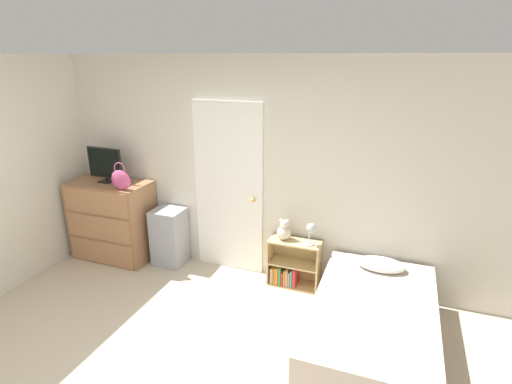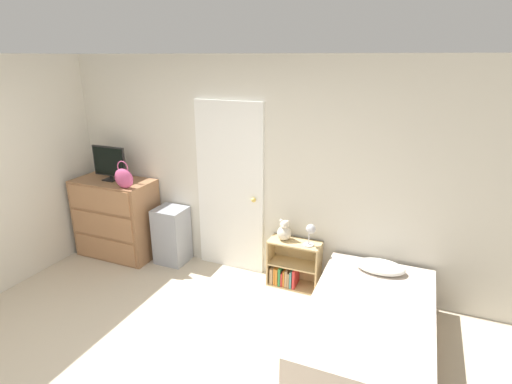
{
  "view_description": "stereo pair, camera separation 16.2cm",
  "coord_description": "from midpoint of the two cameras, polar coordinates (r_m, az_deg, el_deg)",
  "views": [
    {
      "loc": [
        1.78,
        -1.86,
        2.52
      ],
      "look_at": [
        0.34,
        1.99,
        1.12
      ],
      "focal_mm": 28.0,
      "sensor_mm": 36.0,
      "label": 1
    },
    {
      "loc": [
        1.93,
        -1.8,
        2.52
      ],
      "look_at": [
        0.34,
        1.99,
        1.12
      ],
      "focal_mm": 28.0,
      "sensor_mm": 36.0,
      "label": 2
    }
  ],
  "objects": [
    {
      "name": "handbag",
      "position": [
        4.96,
        -17.48,
        1.93
      ],
      "size": [
        0.26,
        0.1,
        0.34
      ],
      "color": "#C64C7F",
      "rests_on": "dresser"
    },
    {
      "name": "wall_back",
      "position": [
        4.67,
        -1.47,
        3.35
      ],
      "size": [
        10.0,
        0.06,
        2.55
      ],
      "color": "beige",
      "rests_on": "ground_plane"
    },
    {
      "name": "tv",
      "position": [
        5.32,
        -19.42,
        3.97
      ],
      "size": [
        0.49,
        0.16,
        0.44
      ],
      "color": "black",
      "rests_on": "dresser"
    },
    {
      "name": "desk_lamp",
      "position": [
        4.37,
        8.86,
        -5.55
      ],
      "size": [
        0.13,
        0.13,
        0.26
      ],
      "color": "#B2B2B7",
      "rests_on": "bookshelf"
    },
    {
      "name": "storage_bin",
      "position": [
        5.2,
        -11.06,
        -6.09
      ],
      "size": [
        0.38,
        0.35,
        0.72
      ],
      "color": "#999EA8",
      "rests_on": "ground_plane"
    },
    {
      "name": "dresser",
      "position": [
        5.52,
        -18.49,
        -3.53
      ],
      "size": [
        1.02,
        0.55,
        1.03
      ],
      "color": "#996B47",
      "rests_on": "ground_plane"
    },
    {
      "name": "bed",
      "position": [
        3.9,
        17.0,
        -18.12
      ],
      "size": [
        1.08,
        1.83,
        0.57
      ],
      "color": "#996B47",
      "rests_on": "ground_plane"
    },
    {
      "name": "door_closed",
      "position": [
        4.74,
        -2.75,
        0.46
      ],
      "size": [
        0.85,
        0.09,
        2.06
      ],
      "color": "white",
      "rests_on": "ground_plane"
    },
    {
      "name": "bookshelf",
      "position": [
        4.69,
        6.0,
        -10.7
      ],
      "size": [
        0.59,
        0.26,
        0.56
      ],
      "color": "tan",
      "rests_on": "ground_plane"
    },
    {
      "name": "teddy_bear",
      "position": [
        4.51,
        5.08,
        -5.61
      ],
      "size": [
        0.16,
        0.16,
        0.25
      ],
      "color": "beige",
      "rests_on": "bookshelf"
    }
  ]
}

